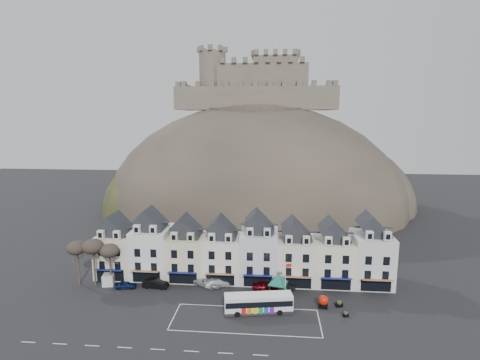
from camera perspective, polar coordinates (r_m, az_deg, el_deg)
name	(u,v)px	position (r m, az deg, el deg)	size (l,w,h in m)	color
ground	(232,324)	(59.15, -1.28, -21.03)	(300.00, 300.00, 0.00)	black
coach_bay_markings	(246,320)	(60.06, 0.88, -20.51)	(22.00, 7.50, 0.01)	silver
townhouse_terrace	(242,251)	(71.19, 0.26, -10.75)	(54.40, 9.35, 11.80)	#EBE6CC
castle_hill	(259,208)	(123.24, 2.86, -4.36)	(100.00, 76.00, 68.00)	#342F28
castle	(258,85)	(126.85, 2.80, 14.30)	(50.20, 22.20, 22.00)	brown
tree_left_far	(77,248)	(73.96, -23.59, -9.49)	(3.61, 3.61, 8.24)	#392F24
tree_left_mid	(93,247)	(72.49, -21.50, -9.45)	(3.78, 3.78, 8.64)	#392F24
tree_left_near	(109,251)	(71.45, -19.28, -10.18)	(3.43, 3.43, 7.84)	#392F24
bus	(258,302)	(61.20, 2.82, -18.13)	(10.83, 4.19, 2.98)	#262628
bus_shelter	(278,279)	(65.94, 5.84, -14.82)	(5.66, 5.66, 3.71)	#10321E
red_buoy	(323,301)	(64.19, 12.59, -17.59)	(1.63, 1.63, 2.02)	black
flagpole	(286,280)	(62.96, 6.99, -14.93)	(1.02, 0.23, 7.09)	silver
white_van	(110,277)	(74.96, -19.25, -13.78)	(2.83, 4.66, 1.99)	silver
planter_west	(339,304)	(65.13, 14.87, -17.75)	(1.23, 0.84, 1.12)	black
planter_east	(346,314)	(62.73, 15.80, -19.05)	(0.97, 0.66, 0.88)	black
car_navy	(126,285)	(71.86, -17.01, -15.04)	(1.49, 3.70, 1.26)	#0C193E
car_black	(156,284)	(70.73, -12.74, -15.13)	(1.63, 4.66, 1.54)	black
car_silver	(208,282)	(70.03, -4.88, -15.21)	(2.41, 5.14, 1.45)	#A7AAAF
car_white	(218,282)	(69.76, -3.42, -15.30)	(2.04, 5.01, 1.45)	white
car_maroon	(266,286)	(68.44, 3.96, -15.79)	(1.82, 4.51, 1.54)	#5C050C
car_charcoal	(284,285)	(69.17, 6.74, -15.63)	(1.41, 4.05, 1.34)	black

